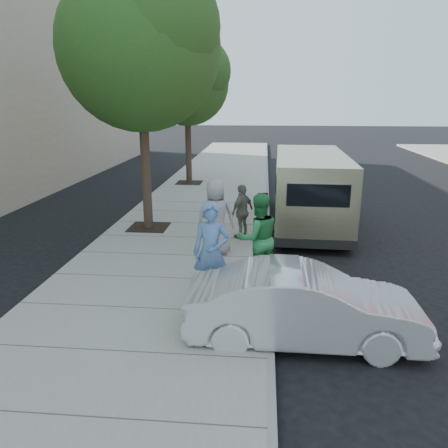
{
  "coord_description": "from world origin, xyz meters",
  "views": [
    {
      "loc": [
        1.25,
        -10.47,
        4.03
      ],
      "look_at": [
        0.32,
        -0.31,
        1.1
      ],
      "focal_mm": 35.0,
      "sensor_mm": 36.0,
      "label": 1
    }
  ],
  "objects": [
    {
      "name": "parking_meter",
      "position": [
        1.25,
        1.53,
        1.13
      ],
      "size": [
        0.29,
        0.2,
        1.35
      ],
      "rotation": [
        0.0,
        0.0,
        0.4
      ],
      "color": "gray",
      "rests_on": "sidewalk"
    },
    {
      "name": "person_gray_shirt",
      "position": [
        0.07,
        0.18,
        1.13
      ],
      "size": [
        1.04,
        0.76,
        1.96
      ],
      "primitive_type": "imported",
      "rotation": [
        0.0,
        0.0,
        3.29
      ],
      "color": "#9D9D9F",
      "rests_on": "sidewalk"
    },
    {
      "name": "tree_near",
      "position": [
        -2.25,
        2.4,
        5.55
      ],
      "size": [
        4.62,
        4.6,
        7.53
      ],
      "color": "black",
      "rests_on": "sidewalk"
    },
    {
      "name": "van",
      "position": [
        2.75,
        3.6,
        1.25
      ],
      "size": [
        2.31,
        6.41,
        2.35
      ],
      "rotation": [
        0.0,
        0.0,
        -0.03
      ],
      "color": "beige",
      "rests_on": "ground"
    },
    {
      "name": "sidewalk",
      "position": [
        -1.0,
        0.0,
        0.07
      ],
      "size": [
        5.0,
        60.0,
        0.15
      ],
      "primitive_type": "cube",
      "color": "gray",
      "rests_on": "ground"
    },
    {
      "name": "tree_far",
      "position": [
        -2.25,
        10.0,
        4.88
      ],
      "size": [
        3.92,
        3.8,
        6.49
      ],
      "color": "black",
      "rests_on": "sidewalk"
    },
    {
      "name": "person_green_shirt",
      "position": [
        1.17,
        -1.45,
        1.13
      ],
      "size": [
        1.16,
        1.04,
        1.96
      ],
      "primitive_type": "imported",
      "rotation": [
        0.0,
        0.0,
        3.51
      ],
      "color": "#2E8D46",
      "rests_on": "sidewalk"
    },
    {
      "name": "curb_face",
      "position": [
        1.44,
        0.0,
        0.07
      ],
      "size": [
        0.12,
        60.0,
        0.16
      ],
      "primitive_type": "cube",
      "color": "gray",
      "rests_on": "ground"
    },
    {
      "name": "person_officer",
      "position": [
        0.27,
        -2.48,
        1.14
      ],
      "size": [
        0.75,
        0.52,
        1.98
      ],
      "primitive_type": "imported",
      "rotation": [
        0.0,
        0.0,
        -0.06
      ],
      "color": "#5880BB",
      "rests_on": "sidewalk"
    },
    {
      "name": "ground",
      "position": [
        0.0,
        0.0,
        0.0
      ],
      "size": [
        120.0,
        120.0,
        0.0
      ],
      "primitive_type": "plane",
      "color": "black",
      "rests_on": "ground"
    },
    {
      "name": "sedan",
      "position": [
        2.0,
        -3.67,
        0.66
      ],
      "size": [
        4.02,
        1.41,
        1.32
      ],
      "primitive_type": "imported",
      "rotation": [
        0.0,
        0.0,
        1.57
      ],
      "color": "silver",
      "rests_on": "ground"
    },
    {
      "name": "person_striped_polo",
      "position": [
        0.67,
        1.62,
        0.93
      ],
      "size": [
        0.84,
        0.97,
        1.57
      ],
      "primitive_type": "imported",
      "rotation": [
        0.0,
        0.0,
        4.11
      ],
      "color": "gray",
      "rests_on": "sidewalk"
    }
  ]
}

